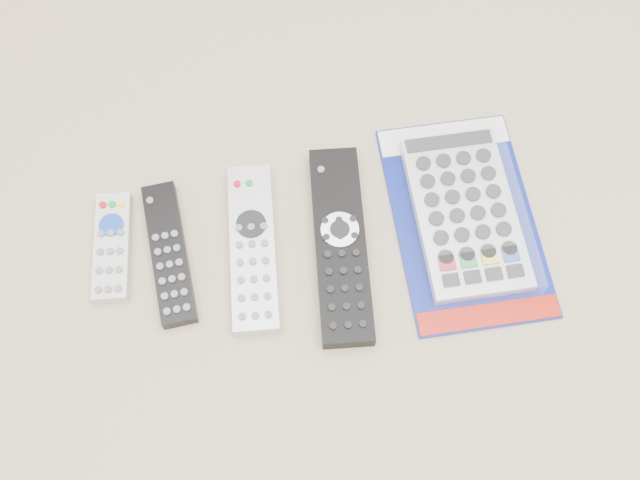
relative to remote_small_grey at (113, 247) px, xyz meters
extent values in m
plane|color=tan|center=(0.23, -0.07, -0.01)|extent=(5.00, 5.00, 0.00)
cube|color=#BCBCBE|center=(0.00, 0.00, 0.00)|extent=(0.06, 0.15, 0.02)
cylinder|color=#1639AA|center=(0.00, 0.03, 0.01)|extent=(0.03, 0.03, 0.00)
cube|color=black|center=(0.07, -0.02, 0.00)|extent=(0.04, 0.19, 0.02)
cube|color=#BABABF|center=(0.17, -0.04, 0.00)|extent=(0.08, 0.22, 0.02)
cylinder|color=black|center=(0.17, -0.01, 0.01)|extent=(0.04, 0.04, 0.00)
cube|color=black|center=(0.28, -0.06, 0.00)|extent=(0.10, 0.26, 0.02)
cylinder|color=silver|center=(0.28, -0.04, 0.02)|extent=(0.05, 0.05, 0.00)
cube|color=navy|center=(0.44, -0.06, -0.01)|extent=(0.20, 0.30, 0.01)
cube|color=silver|center=(0.45, 0.07, 0.00)|extent=(0.17, 0.05, 0.00)
cube|color=#A5160B|center=(0.43, -0.18, 0.00)|extent=(0.17, 0.04, 0.00)
cube|color=#BABABF|center=(0.44, -0.05, 0.00)|extent=(0.14, 0.23, 0.02)
cube|color=white|center=(0.44, -0.05, 0.01)|extent=(0.15, 0.25, 0.03)
camera|label=1|loc=(0.18, -0.39, 0.81)|focal=40.00mm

